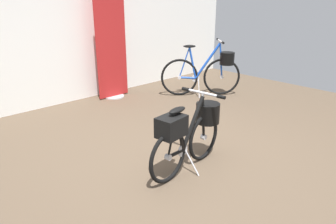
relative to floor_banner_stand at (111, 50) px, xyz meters
The scene contains 5 objects.
ground_plane 2.90m from the floor_banner_stand, 107.87° to the right, with size 8.08×8.08×0.00m, color brown.
back_wall 1.14m from the floor_banner_stand, 157.79° to the left, with size 8.08×0.10×3.07m, color white.
floor_banner_stand is the anchor object (origin of this frame).
folding_bike_foreground 2.85m from the floor_banner_stand, 108.00° to the right, with size 1.14×0.53×0.81m.
display_bike_left 1.74m from the floor_banner_stand, 39.14° to the right, with size 1.13×0.97×1.00m.
Camera 1 is at (-2.29, -2.11, 1.75)m, focal length 34.54 mm.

